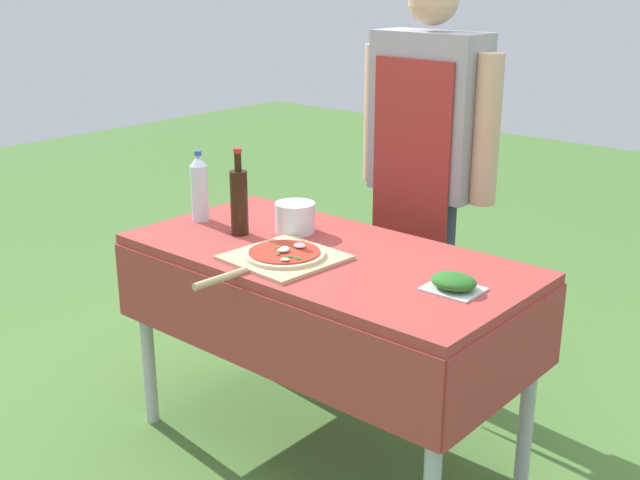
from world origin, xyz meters
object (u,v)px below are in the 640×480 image
Objects in this scene: mixing_tub at (295,217)px; oil_bottle at (239,201)px; pizza_on_peel at (282,256)px; water_bottle at (200,188)px; prep_table at (325,281)px; person_cook at (426,155)px; herb_container at (454,283)px.

oil_bottle is at bearing -131.20° from mixing_tub.
oil_bottle reaches higher than pizza_on_peel.
prep_table is at bearing 2.71° from water_bottle.
mixing_tub is (0.38, 0.13, -0.07)m from water_bottle.
oil_bottle is (-0.31, 0.10, 0.12)m from pizza_on_peel.
mixing_tub is (0.13, 0.15, -0.07)m from oil_bottle.
person_cook is at bearing 94.23° from prep_table.
water_bottle reaches higher than mixing_tub.
prep_table is at bearing 97.11° from person_cook.
oil_bottle is at bearing 165.73° from pizza_on_peel.
herb_container is (0.52, -0.01, 0.13)m from prep_table.
person_cook reaches higher than oil_bottle.
herb_container is at bearing -8.22° from mixing_tub.
mixing_tub is at bearing 156.28° from prep_table.
person_cook is (-0.05, 0.68, 0.32)m from prep_table.
prep_table is at bearing 179.39° from herb_container.
person_cook is 3.07× the size of pizza_on_peel.
water_bottle reaches higher than herb_container.
prep_table is 0.44m from oil_bottle.
prep_table is 0.20m from pizza_on_peel.
herb_container is (0.57, -0.69, -0.19)m from person_cook.
mixing_tub is (-0.23, 0.10, 0.16)m from prep_table.
pizza_on_peel is at bearing -165.67° from herb_container.
oil_bottle is (-0.32, -0.73, -0.09)m from person_cook.
prep_table is 0.76m from person_cook.
prep_table is at bearing 72.61° from pizza_on_peel.
prep_table is 4.50× the size of oil_bottle.
mixing_tub is at bearing 75.30° from person_cook.
prep_table is 2.60× the size of pizza_on_peel.
herb_container is 1.15× the size of mixing_tub.
mixing_tub is at bearing 19.34° from water_bottle.
pizza_on_peel is at bearing -12.67° from water_bottle.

